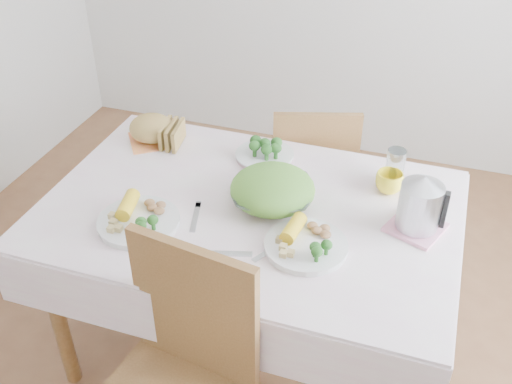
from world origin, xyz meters
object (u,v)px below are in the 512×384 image
(dining_table, at_px, (250,284))
(electric_kettle, at_px, (421,201))
(dinner_plate_left, at_px, (139,222))
(dinner_plate_right, at_px, (306,246))
(chair_far, at_px, (311,173))
(salad_bowl, at_px, (272,196))
(yellow_mug, at_px, (389,182))

(dining_table, height_order, electric_kettle, electric_kettle)
(dinner_plate_left, bearing_deg, dining_table, 33.83)
(dining_table, xyz_separation_m, dinner_plate_right, (0.26, -0.16, 0.40))
(chair_far, bearing_deg, dinner_plate_left, 50.21)
(dinner_plate_right, bearing_deg, chair_far, 102.28)
(salad_bowl, xyz_separation_m, electric_kettle, (0.52, 0.02, 0.09))
(chair_far, relative_size, yellow_mug, 8.42)
(dining_table, height_order, yellow_mug, yellow_mug)
(salad_bowl, bearing_deg, yellow_mug, 28.81)
(chair_far, distance_m, dinner_plate_right, 0.96)
(chair_far, distance_m, electric_kettle, 0.95)
(salad_bowl, distance_m, dinner_plate_left, 0.49)
(dinner_plate_left, xyz_separation_m, electric_kettle, (0.92, 0.29, 0.11))
(salad_bowl, relative_size, electric_kettle, 1.43)
(chair_far, xyz_separation_m, dinner_plate_left, (-0.39, -0.95, 0.31))
(chair_far, xyz_separation_m, salad_bowl, (0.01, -0.68, 0.33))
(salad_bowl, xyz_separation_m, yellow_mug, (0.39, 0.22, 0.01))
(salad_bowl, relative_size, dinner_plate_left, 1.00)
(dinner_plate_left, height_order, electric_kettle, electric_kettle)
(dining_table, relative_size, yellow_mug, 13.35)
(dining_table, height_order, dinner_plate_right, dinner_plate_right)
(yellow_mug, bearing_deg, dinner_plate_left, -148.70)
(salad_bowl, distance_m, dinner_plate_right, 0.28)
(dining_table, relative_size, salad_bowl, 4.81)
(dinner_plate_left, distance_m, yellow_mug, 0.93)
(electric_kettle, bearing_deg, dining_table, -149.44)
(chair_far, relative_size, dinner_plate_right, 3.14)
(dining_table, bearing_deg, dinner_plate_right, -31.95)
(dinner_plate_left, bearing_deg, electric_kettle, 17.30)
(dining_table, xyz_separation_m, salad_bowl, (0.07, 0.05, 0.42))
(dinner_plate_left, distance_m, electric_kettle, 0.97)
(dinner_plate_left, xyz_separation_m, yellow_mug, (0.80, 0.48, 0.03))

